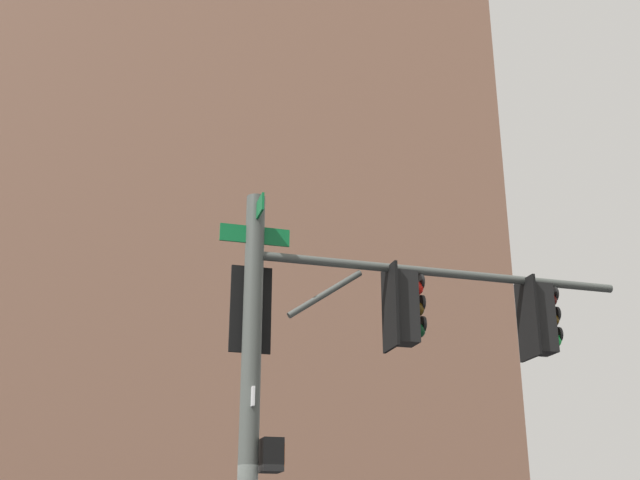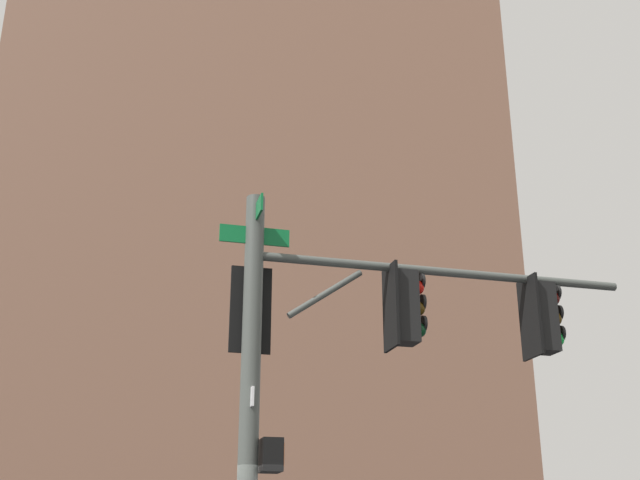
% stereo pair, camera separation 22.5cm
% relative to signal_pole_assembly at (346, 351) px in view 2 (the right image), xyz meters
% --- Properties ---
extents(signal_pole_assembly, '(1.10, 5.87, 6.01)m').
position_rel_signal_pole_assembly_xyz_m(signal_pole_assembly, '(0.00, 0.00, 0.00)').
color(signal_pole_assembly, '#4C514C').
rests_on(signal_pole_assembly, ground_plane).
extents(building_brick_nearside, '(20.37, 21.32, 49.33)m').
position_rel_signal_pole_assembly_xyz_m(building_brick_nearside, '(29.21, -1.63, 20.68)').
color(building_brick_nearside, '#845B47').
rests_on(building_brick_nearside, ground_plane).
extents(building_brick_midblock, '(17.13, 15.24, 36.09)m').
position_rel_signal_pole_assembly_xyz_m(building_brick_midblock, '(50.10, -2.22, 14.06)').
color(building_brick_midblock, brown).
rests_on(building_brick_midblock, ground_plane).
extents(building_glass_tower, '(22.91, 26.21, 66.51)m').
position_rel_signal_pole_assembly_xyz_m(building_glass_tower, '(51.25, -3.85, 29.27)').
color(building_glass_tower, '#9EC6C1').
rests_on(building_glass_tower, ground_plane).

